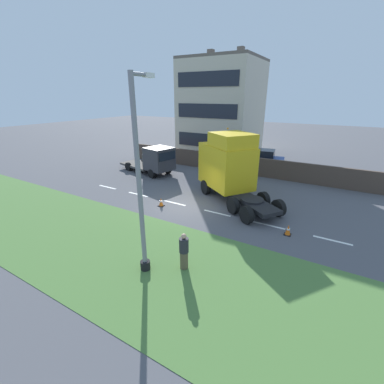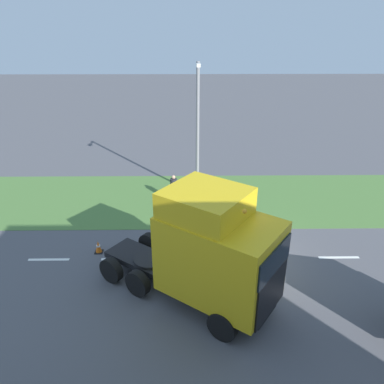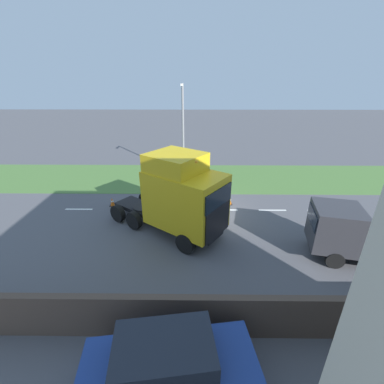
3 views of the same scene
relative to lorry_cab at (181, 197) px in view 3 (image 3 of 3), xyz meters
name	(u,v)px [view 3 (image 3 of 3)]	position (x,y,z in m)	size (l,w,h in m)	color
ground_plane	(210,210)	(-2.89, 1.75, -2.29)	(120.00, 120.00, 0.00)	#515156
grass_verge	(206,178)	(-8.89, 1.75, -2.28)	(7.00, 44.00, 0.01)	#4C7538
lane_markings	(200,210)	(-2.89, 1.05, -2.29)	(0.16, 17.80, 0.00)	white
boundary_wall	(226,317)	(6.11, 1.75, -1.46)	(0.25, 24.00, 1.67)	#4C3D33
lorry_cab	(181,197)	(0.00, 0.00, 0.00)	(6.02, 6.95, 4.69)	black
flatbed_truck	(346,232)	(1.83, 7.80, -0.93)	(3.34, 6.28, 2.57)	#333338
parked_car	(169,370)	(7.90, 0.06, -1.28)	(2.47, 4.73, 2.07)	navy
lamp_post	(183,137)	(-9.36, -0.26, 1.15)	(1.32, 0.41, 7.61)	black
pedestrian	(167,170)	(-8.53, -1.63, -1.49)	(0.39, 0.39, 1.65)	brown
traffic_cone_lead	(230,200)	(-3.75, 3.12, -2.01)	(0.36, 0.36, 0.58)	black
traffic_cone_trailing	(112,202)	(-3.45, -4.87, -2.01)	(0.36, 0.36, 0.58)	black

